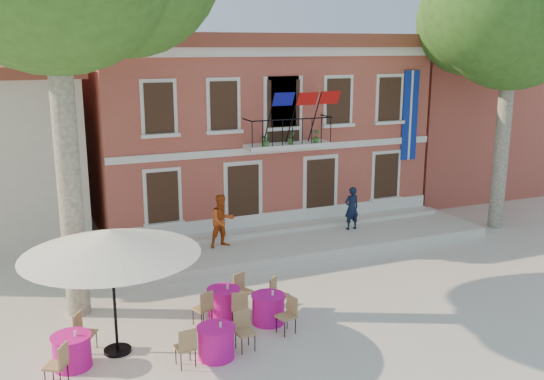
{
  "coord_description": "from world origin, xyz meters",
  "views": [
    {
      "loc": [
        -7.1,
        -14.41,
        7.05
      ],
      "look_at": [
        0.5,
        3.5,
        2.41
      ],
      "focal_mm": 40.0,
      "sensor_mm": 36.0,
      "label": 1
    }
  ],
  "objects": [
    {
      "name": "main_building",
      "position": [
        2.0,
        9.99,
        3.78
      ],
      "size": [
        13.5,
        9.59,
        7.5
      ],
      "color": "#BD4744",
      "rests_on": "ground"
    },
    {
      "name": "ground",
      "position": [
        0.0,
        0.0,
        0.0
      ],
      "size": [
        90.0,
        90.0,
        0.0
      ],
      "primitive_type": "plane",
      "color": "beige",
      "rests_on": "ground"
    },
    {
      "name": "pedestrian_orange",
      "position": [
        -0.9,
        4.56,
        1.22
      ],
      "size": [
        0.99,
        0.82,
        1.84
      ],
      "primitive_type": "imported",
      "rotation": [
        0.0,
        0.0,
        0.15
      ],
      "color": "#CB5017",
      "rests_on": "terrace"
    },
    {
      "name": "cafe_table_4",
      "position": [
        -1.49,
        -0.94,
        0.43
      ],
      "size": [
        1.82,
        1.79,
        0.95
      ],
      "color": "#C7127F",
      "rests_on": "ground"
    },
    {
      "name": "cafe_table_0",
      "position": [
        -6.41,
        -1.3,
        0.42
      ],
      "size": [
        1.34,
        1.87,
        0.95
      ],
      "color": "#C7127F",
      "rests_on": "ground"
    },
    {
      "name": "plane_tree_east",
      "position": [
        10.18,
        3.48,
        8.13
      ],
      "size": [
        5.59,
        5.59,
        10.99
      ],
      "color": "#A59E84",
      "rests_on": "ground"
    },
    {
      "name": "cafe_table_3",
      "position": [
        -2.42,
        -0.09,
        0.42
      ],
      "size": [
        1.93,
        1.16,
        0.95
      ],
      "color": "#C7127F",
      "rests_on": "ground"
    },
    {
      "name": "pedestrian_navy",
      "position": [
        4.21,
        4.6,
        1.12
      ],
      "size": [
        0.61,
        0.42,
        1.64
      ],
      "primitive_type": "imported",
      "rotation": [
        0.0,
        0.0,
        3.18
      ],
      "color": "black",
      "rests_on": "terrace"
    },
    {
      "name": "neighbor_east",
      "position": [
        14.0,
        11.0,
        3.22
      ],
      "size": [
        9.4,
        9.4,
        6.4
      ],
      "color": "#BD4744",
      "rests_on": "ground"
    },
    {
      "name": "cafe_table_1",
      "position": [
        -3.3,
        -2.16,
        0.42
      ],
      "size": [
        1.95,
        0.9,
        0.95
      ],
      "color": "#C7127F",
      "rests_on": "ground"
    },
    {
      "name": "terrace",
      "position": [
        2.0,
        4.4,
        0.15
      ],
      "size": [
        14.0,
        3.4,
        0.3
      ],
      "primitive_type": "cube",
      "color": "silver",
      "rests_on": "ground"
    },
    {
      "name": "patio_umbrella",
      "position": [
        -5.37,
        -0.98,
        2.72
      ],
      "size": [
        4.06,
        4.06,
        3.02
      ],
      "color": "black",
      "rests_on": "ground"
    }
  ]
}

